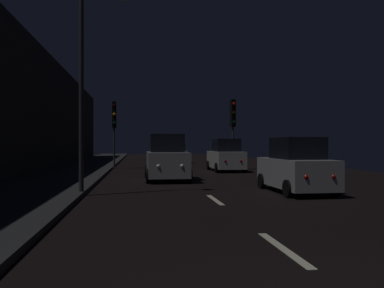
{
  "coord_description": "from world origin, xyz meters",
  "views": [
    {
      "loc": [
        -2.39,
        -3.15,
        1.74
      ],
      "look_at": [
        1.12,
        21.94,
        1.78
      ],
      "focal_mm": 36.17,
      "sensor_mm": 36.0,
      "label": 1
    }
  ],
  "objects_px": {
    "car_approaching_headlights": "(166,159)",
    "car_distant_taillights": "(177,154)",
    "car_parked_right_near": "(296,167)",
    "traffic_light_far_right": "(233,119)",
    "streetlamp_overhead": "(95,57)",
    "traffic_light_far_left": "(114,120)",
    "car_parked_right_far": "(226,156)"
  },
  "relations": [
    {
      "from": "streetlamp_overhead",
      "to": "car_parked_right_far",
      "type": "distance_m",
      "value": 13.85
    },
    {
      "from": "car_approaching_headlights",
      "to": "car_parked_right_far",
      "type": "bearing_deg",
      "value": 143.27
    },
    {
      "from": "car_distant_taillights",
      "to": "car_approaching_headlights",
      "type": "bearing_deg",
      "value": 172.58
    },
    {
      "from": "car_approaching_headlights",
      "to": "car_parked_right_far",
      "type": "relative_size",
      "value": 1.06
    },
    {
      "from": "traffic_light_far_left",
      "to": "traffic_light_far_right",
      "type": "bearing_deg",
      "value": 71.11
    },
    {
      "from": "traffic_light_far_right",
      "to": "traffic_light_far_left",
      "type": "bearing_deg",
      "value": -117.53
    },
    {
      "from": "traffic_light_far_left",
      "to": "car_parked_right_far",
      "type": "height_order",
      "value": "traffic_light_far_left"
    },
    {
      "from": "traffic_light_far_right",
      "to": "streetlamp_overhead",
      "type": "height_order",
      "value": "streetlamp_overhead"
    },
    {
      "from": "streetlamp_overhead",
      "to": "car_parked_right_far",
      "type": "xyz_separation_m",
      "value": [
        7.13,
        11.26,
        -3.77
      ]
    },
    {
      "from": "car_parked_right_near",
      "to": "car_distant_taillights",
      "type": "bearing_deg",
      "value": 4.91
    },
    {
      "from": "streetlamp_overhead",
      "to": "car_approaching_headlights",
      "type": "relative_size",
      "value": 1.6
    },
    {
      "from": "streetlamp_overhead",
      "to": "car_parked_right_far",
      "type": "relative_size",
      "value": 1.7
    },
    {
      "from": "car_parked_right_far",
      "to": "car_distant_taillights",
      "type": "height_order",
      "value": "car_parked_right_far"
    },
    {
      "from": "streetlamp_overhead",
      "to": "car_parked_right_near",
      "type": "distance_m",
      "value": 8.09
    },
    {
      "from": "car_parked_right_far",
      "to": "traffic_light_far_right",
      "type": "bearing_deg",
      "value": -32.2
    },
    {
      "from": "traffic_light_far_left",
      "to": "car_parked_right_near",
      "type": "xyz_separation_m",
      "value": [
        7.39,
        -14.94,
        -2.61
      ]
    },
    {
      "from": "traffic_light_far_right",
      "to": "streetlamp_overhead",
      "type": "xyz_separation_m",
      "value": [
        -7.94,
        -12.54,
        1.2
      ]
    },
    {
      "from": "traffic_light_far_left",
      "to": "car_distant_taillights",
      "type": "xyz_separation_m",
      "value": [
        5.4,
        8.32,
        -2.65
      ]
    },
    {
      "from": "traffic_light_far_left",
      "to": "car_distant_taillights",
      "type": "height_order",
      "value": "traffic_light_far_left"
    },
    {
      "from": "streetlamp_overhead",
      "to": "car_approaching_headlights",
      "type": "height_order",
      "value": "streetlamp_overhead"
    },
    {
      "from": "car_parked_right_far",
      "to": "car_distant_taillights",
      "type": "relative_size",
      "value": 1.11
    },
    {
      "from": "traffic_light_far_right",
      "to": "car_distant_taillights",
      "type": "distance_m",
      "value": 11.32
    },
    {
      "from": "car_distant_taillights",
      "to": "car_parked_right_near",
      "type": "relative_size",
      "value": 0.96
    },
    {
      "from": "car_parked_right_far",
      "to": "car_distant_taillights",
      "type": "distance_m",
      "value": 12.08
    },
    {
      "from": "car_parked_right_far",
      "to": "traffic_light_far_left",
      "type": "bearing_deg",
      "value": 64.05
    },
    {
      "from": "traffic_light_far_right",
      "to": "car_parked_right_far",
      "type": "relative_size",
      "value": 1.16
    },
    {
      "from": "traffic_light_far_right",
      "to": "car_approaching_headlights",
      "type": "height_order",
      "value": "traffic_light_far_right"
    },
    {
      "from": "car_approaching_headlights",
      "to": "car_distant_taillights",
      "type": "height_order",
      "value": "car_approaching_headlights"
    },
    {
      "from": "car_distant_taillights",
      "to": "car_parked_right_near",
      "type": "distance_m",
      "value": 23.34
    },
    {
      "from": "traffic_light_far_left",
      "to": "streetlamp_overhead",
      "type": "relative_size",
      "value": 0.68
    },
    {
      "from": "car_approaching_headlights",
      "to": "car_distant_taillights",
      "type": "bearing_deg",
      "value": 172.58
    },
    {
      "from": "car_parked_right_near",
      "to": "car_parked_right_far",
      "type": "bearing_deg",
      "value": -0.0
    }
  ]
}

